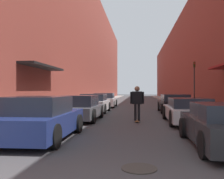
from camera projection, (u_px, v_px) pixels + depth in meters
ground at (136, 104)px, 29.18m from camera, size 151.08×151.08×0.00m
curb_strip_left at (104, 101)px, 36.50m from camera, size 1.80×68.67×0.12m
curb_strip_right at (169, 101)px, 35.53m from camera, size 1.80×68.67×0.12m
building_row_left at (85, 48)px, 36.84m from camera, size 4.90×68.67×15.59m
building_row_right at (190, 62)px, 35.25m from camera, size 4.90×68.67×11.16m
parked_car_left_0 at (38, 119)px, 7.77m from camera, size 2.09×4.14×1.34m
parked_car_left_1 at (80, 108)px, 12.67m from camera, size 1.97×3.97×1.28m
parked_car_left_2 at (95, 103)px, 17.42m from camera, size 1.91×3.96×1.29m
parked_car_left_3 at (105, 100)px, 22.98m from camera, size 2.05×4.36×1.29m
parked_car_right_1 at (188, 111)px, 11.65m from camera, size 2.03×4.64×1.18m
parked_car_right_2 at (174, 104)px, 17.36m from camera, size 2.08×4.18×1.27m
skateboarder at (137, 100)px, 11.99m from camera, size 0.66×0.78×1.74m
manhole_cover at (139, 168)px, 4.84m from camera, size 0.70×0.70×0.02m
traffic_light at (194, 80)px, 20.76m from camera, size 0.16×0.22×3.79m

